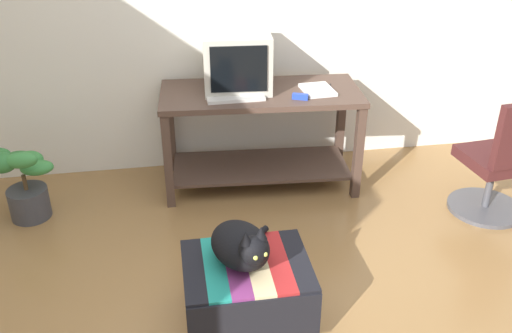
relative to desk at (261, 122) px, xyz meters
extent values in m
cube|color=silver|center=(-0.22, 0.45, 0.79)|extent=(8.00, 0.10, 2.60)
cube|color=#4C382D|center=(-0.70, -0.23, -0.16)|extent=(0.06, 0.06, 0.71)
cube|color=#4C382D|center=(0.66, -0.32, -0.16)|extent=(0.06, 0.06, 0.71)
cube|color=#4C382D|center=(0.70, 0.23, -0.16)|extent=(0.06, 0.06, 0.71)
cube|color=#4C382D|center=(-0.66, 0.32, -0.16)|extent=(0.06, 0.06, 0.71)
cube|color=#4C382D|center=(0.00, 0.00, -0.37)|extent=(1.36, 0.62, 0.02)
cube|color=#4C382D|center=(0.00, 0.00, 0.22)|extent=(1.48, 0.72, 0.04)
cube|color=#BCB7A8|center=(-0.16, 0.08, 0.25)|extent=(0.35, 0.31, 0.02)
cube|color=#BCB7A8|center=(-0.16, 0.08, 0.44)|extent=(0.50, 0.44, 0.41)
cube|color=black|center=(-0.17, -0.13, 0.45)|extent=(0.39, 0.04, 0.32)
cube|color=beige|center=(-0.20, -0.13, 0.25)|extent=(0.40, 0.16, 0.02)
cube|color=white|center=(0.40, -0.07, 0.25)|extent=(0.23, 0.28, 0.02)
cube|color=tan|center=(-0.32, -1.44, -0.34)|extent=(0.63, 0.49, 0.34)
cube|color=black|center=(-0.32, -1.71, -0.31)|extent=(0.66, 0.01, 0.27)
cube|color=black|center=(-0.60, -1.44, -0.17)|extent=(0.11, 0.53, 0.02)
cube|color=#1E897A|center=(-0.49, -1.44, -0.17)|extent=(0.11, 0.53, 0.02)
cube|color=#7A2D6B|center=(-0.38, -1.44, -0.17)|extent=(0.11, 0.53, 0.02)
cube|color=beige|center=(-0.27, -1.44, -0.17)|extent=(0.11, 0.53, 0.02)
cube|color=#AD2323|center=(-0.16, -1.44, -0.17)|extent=(0.11, 0.53, 0.02)
cube|color=black|center=(-0.05, -1.44, -0.17)|extent=(0.11, 0.53, 0.02)
ellipsoid|color=black|center=(-0.35, -1.41, -0.05)|extent=(0.39, 0.45, 0.21)
sphere|color=black|center=(-0.30, -1.55, 0.00)|extent=(0.15, 0.15, 0.15)
cylinder|color=black|center=(-0.28, -1.28, -0.14)|extent=(0.24, 0.24, 0.04)
cone|color=black|center=(-0.34, -1.56, 0.09)|extent=(0.06, 0.06, 0.07)
cone|color=black|center=(-0.26, -1.53, 0.09)|extent=(0.06, 0.06, 0.07)
sphere|color=#C6D151|center=(-0.31, -1.62, 0.01)|extent=(0.02, 0.02, 0.02)
sphere|color=#C6D151|center=(-0.25, -1.60, 0.01)|extent=(0.02, 0.02, 0.02)
cylinder|color=#3D3D42|center=(-1.67, -0.21, -0.40)|extent=(0.27, 0.27, 0.22)
cylinder|color=brown|center=(-1.67, -0.21, -0.24)|extent=(0.03, 0.03, 0.11)
ellipsoid|color=#38843D|center=(-1.57, -0.22, -0.13)|extent=(0.22, 0.15, 0.09)
ellipsoid|color=#38843D|center=(-1.63, -0.13, -0.11)|extent=(0.18, 0.13, 0.13)
ellipsoid|color=#2D7033|center=(-1.72, -0.07, -0.13)|extent=(0.22, 0.15, 0.11)
ellipsoid|color=#2D7033|center=(-1.74, -0.34, -0.02)|extent=(0.18, 0.15, 0.13)
ellipsoid|color=#38843D|center=(-1.62, -0.36, 0.00)|extent=(0.21, 0.10, 0.11)
cylinder|color=#4C4C51|center=(1.52, -0.65, -0.50)|extent=(0.52, 0.52, 0.03)
cylinder|color=#4C4C51|center=(1.52, -0.65, -0.31)|extent=(0.05, 0.05, 0.34)
cube|color=#471E1E|center=(1.52, -0.65, -0.10)|extent=(0.46, 0.46, 0.08)
cube|color=#2342B7|center=(0.24, -0.20, 0.26)|extent=(0.12, 0.08, 0.04)
cylinder|color=black|center=(0.50, -0.02, 0.24)|extent=(0.07, 0.13, 0.01)
camera|label=1|loc=(-0.66, -3.74, 1.67)|focal=39.29mm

